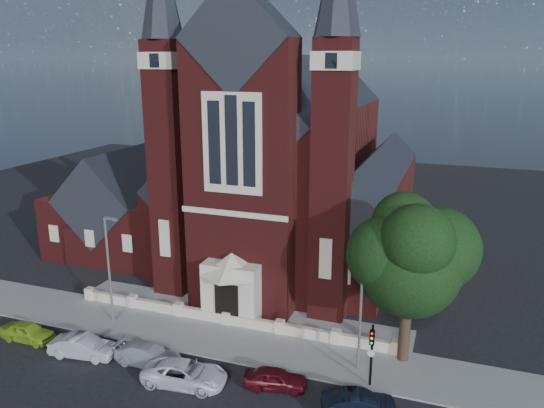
{
  "coord_description": "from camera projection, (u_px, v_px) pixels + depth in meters",
  "views": [
    {
      "loc": [
        14.81,
        -25.06,
        18.61
      ],
      "look_at": [
        1.46,
        12.0,
        7.81
      ],
      "focal_mm": 35.0,
      "sensor_mm": 36.0,
      "label": 1
    }
  ],
  "objects": [
    {
      "name": "ground",
      "position": [
        268.0,
        280.0,
        46.11
      ],
      "size": [
        120.0,
        120.0,
        0.0
      ],
      "primitive_type": "plane",
      "color": "black",
      "rests_on": "ground"
    },
    {
      "name": "pavement_strip",
      "position": [
        215.0,
        338.0,
        36.58
      ],
      "size": [
        60.0,
        5.0,
        0.12
      ],
      "primitive_type": "cube",
      "color": "gray",
      "rests_on": "ground"
    },
    {
      "name": "forecourt_paving",
      "position": [
        238.0,
        313.0,
        40.21
      ],
      "size": [
        26.0,
        3.0,
        0.14
      ],
      "primitive_type": "cube",
      "color": "gray",
      "rests_on": "ground"
    },
    {
      "name": "forecourt_wall",
      "position": [
        227.0,
        325.0,
        38.4
      ],
      "size": [
        24.0,
        0.4,
        0.9
      ],
      "primitive_type": "cube",
      "color": "#BFB398",
      "rests_on": "ground"
    },
    {
      "name": "church",
      "position": [
        296.0,
        171.0,
        51.15
      ],
      "size": [
        20.01,
        34.9,
        29.2
      ],
      "color": "#521616",
      "rests_on": "ground"
    },
    {
      "name": "parish_hall",
      "position": [
        128.0,
        210.0,
        53.0
      ],
      "size": [
        12.0,
        12.2,
        10.24
      ],
      "color": "#521616",
      "rests_on": "ground"
    },
    {
      "name": "street_tree",
      "position": [
        411.0,
        260.0,
        31.72
      ],
      "size": [
        6.4,
        6.6,
        10.7
      ],
      "color": "black",
      "rests_on": "ground"
    },
    {
      "name": "street_lamp_left",
      "position": [
        109.0,
        264.0,
        37.5
      ],
      "size": [
        1.16,
        0.22,
        8.09
      ],
      "color": "gray",
      "rests_on": "ground"
    },
    {
      "name": "street_lamp_right",
      "position": [
        363.0,
        302.0,
        31.62
      ],
      "size": [
        1.16,
        0.22,
        8.09
      ],
      "color": "gray",
      "rests_on": "ground"
    },
    {
      "name": "traffic_signal",
      "position": [
        372.0,
        348.0,
        30.42
      ],
      "size": [
        0.28,
        0.42,
        4.0
      ],
      "color": "black",
      "rests_on": "ground"
    },
    {
      "name": "car_lime_van",
      "position": [
        28.0,
        332.0,
        36.11
      ],
      "size": [
        3.84,
        1.61,
        1.3
      ],
      "primitive_type": "imported",
      "rotation": [
        0.0,
        0.0,
        1.59
      ],
      "color": "#94C126",
      "rests_on": "ground"
    },
    {
      "name": "car_silver_a",
      "position": [
        83.0,
        346.0,
        34.15
      ],
      "size": [
        4.47,
        2.07,
        1.42
      ],
      "primitive_type": "imported",
      "rotation": [
        0.0,
        0.0,
        1.71
      ],
      "color": "#AAADB2",
      "rests_on": "ground"
    },
    {
      "name": "car_silver_b",
      "position": [
        149.0,
        355.0,
        33.31
      ],
      "size": [
        4.48,
        1.9,
        1.29
      ],
      "primitive_type": "imported",
      "rotation": [
        0.0,
        0.0,
        1.59
      ],
      "color": "#BABEC3",
      "rests_on": "ground"
    },
    {
      "name": "car_white_suv",
      "position": [
        185.0,
        374.0,
        31.23
      ],
      "size": [
        5.25,
        2.84,
        1.4
      ],
      "primitive_type": "imported",
      "rotation": [
        0.0,
        0.0,
        1.68
      ],
      "color": "white",
      "rests_on": "ground"
    },
    {
      "name": "car_dark_red",
      "position": [
        275.0,
        379.0,
        30.85
      ],
      "size": [
        3.92,
        2.2,
        1.26
      ],
      "primitive_type": "imported",
      "rotation": [
        0.0,
        0.0,
        1.77
      ],
      "color": "#4F0D15",
      "rests_on": "ground"
    },
    {
      "name": "car_navy",
      "position": [
        359.0,
        404.0,
        28.51
      ],
      "size": [
        4.28,
        2.67,
        1.33
      ],
      "primitive_type": "imported",
      "rotation": [
        0.0,
        0.0,
        1.91
      ],
      "color": "black",
      "rests_on": "ground"
    }
  ]
}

